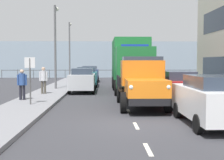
{
  "coord_description": "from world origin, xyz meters",
  "views": [
    {
      "loc": [
        1.11,
        10.3,
        2.19
      ],
      "look_at": [
        0.56,
        -8.93,
        1.0
      ],
      "focal_mm": 47.54,
      "sensor_mm": 36.0,
      "label": 1
    }
  ],
  "objects_px": {
    "lorry_cargo_green": "(131,63)",
    "pedestrian_couple_b": "(43,78)",
    "car_navy_oppositeside_2": "(90,74)",
    "truck_vintage_orange": "(142,83)",
    "street_sign": "(30,72)",
    "pedestrian_near_railing": "(22,82)",
    "car_silver_oppositeside_0": "(83,80)",
    "car_teal_oppositeside_1": "(87,76)",
    "car_red_kerbside_1": "(176,87)",
    "lamp_post_far": "(70,46)",
    "car_white_kerbside_near": "(211,99)",
    "lamp_post_promenade": "(56,39)"
  },
  "relations": [
    {
      "from": "pedestrian_couple_b",
      "to": "pedestrian_near_railing",
      "type": "bearing_deg",
      "value": 80.3
    },
    {
      "from": "pedestrian_near_railing",
      "to": "car_silver_oppositeside_0",
      "type": "bearing_deg",
      "value": -118.3
    },
    {
      "from": "truck_vintage_orange",
      "to": "lamp_post_far",
      "type": "distance_m",
      "value": 20.41
    },
    {
      "from": "street_sign",
      "to": "lamp_post_promenade",
      "type": "bearing_deg",
      "value": -89.04
    },
    {
      "from": "car_teal_oppositeside_1",
      "to": "car_navy_oppositeside_2",
      "type": "height_order",
      "value": "same"
    },
    {
      "from": "car_navy_oppositeside_2",
      "to": "lamp_post_far",
      "type": "xyz_separation_m",
      "value": [
        2.27,
        -0.87,
        3.08
      ]
    },
    {
      "from": "street_sign",
      "to": "pedestrian_near_railing",
      "type": "bearing_deg",
      "value": -63.48
    },
    {
      "from": "lorry_cargo_green",
      "to": "car_silver_oppositeside_0",
      "type": "bearing_deg",
      "value": 9.51
    },
    {
      "from": "car_silver_oppositeside_0",
      "to": "street_sign",
      "type": "bearing_deg",
      "value": 74.06
    },
    {
      "from": "lorry_cargo_green",
      "to": "car_white_kerbside_near",
      "type": "height_order",
      "value": "lorry_cargo_green"
    },
    {
      "from": "car_red_kerbside_1",
      "to": "car_silver_oppositeside_0",
      "type": "bearing_deg",
      "value": -49.97
    },
    {
      "from": "car_teal_oppositeside_1",
      "to": "pedestrian_couple_b",
      "type": "xyz_separation_m",
      "value": [
        2.34,
        7.32,
        0.26
      ]
    },
    {
      "from": "street_sign",
      "to": "lamp_post_far",
      "type": "bearing_deg",
      "value": -89.2
    },
    {
      "from": "lorry_cargo_green",
      "to": "pedestrian_couple_b",
      "type": "relative_size",
      "value": 4.81
    },
    {
      "from": "lorry_cargo_green",
      "to": "lamp_post_far",
      "type": "height_order",
      "value": "lamp_post_far"
    },
    {
      "from": "car_red_kerbside_1",
      "to": "pedestrian_couple_b",
      "type": "bearing_deg",
      "value": -27.58
    },
    {
      "from": "truck_vintage_orange",
      "to": "lamp_post_promenade",
      "type": "distance_m",
      "value": 10.79
    },
    {
      "from": "car_red_kerbside_1",
      "to": "lamp_post_far",
      "type": "xyz_separation_m",
      "value": [
        7.48,
        -18.26,
        3.08
      ]
    },
    {
      "from": "lorry_cargo_green",
      "to": "car_white_kerbside_near",
      "type": "distance_m",
      "value": 11.94
    },
    {
      "from": "car_teal_oppositeside_1",
      "to": "car_silver_oppositeside_0",
      "type": "bearing_deg",
      "value": 90.0
    },
    {
      "from": "lamp_post_promenade",
      "to": "lamp_post_far",
      "type": "xyz_separation_m",
      "value": [
        0.12,
        -10.53,
        0.07
      ]
    },
    {
      "from": "car_red_kerbside_1",
      "to": "car_navy_oppositeside_2",
      "type": "xyz_separation_m",
      "value": [
        5.21,
        -17.39,
        0.0
      ]
    },
    {
      "from": "car_teal_oppositeside_1",
      "to": "street_sign",
      "type": "distance_m",
      "value": 12.27
    },
    {
      "from": "street_sign",
      "to": "car_navy_oppositeside_2",
      "type": "bearing_deg",
      "value": -96.28
    },
    {
      "from": "car_teal_oppositeside_1",
      "to": "truck_vintage_orange",
      "type": "bearing_deg",
      "value": 104.89
    },
    {
      "from": "truck_vintage_orange",
      "to": "street_sign",
      "type": "height_order",
      "value": "truck_vintage_orange"
    },
    {
      "from": "lorry_cargo_green",
      "to": "car_teal_oppositeside_1",
      "type": "height_order",
      "value": "lorry_cargo_green"
    },
    {
      "from": "truck_vintage_orange",
      "to": "car_silver_oppositeside_0",
      "type": "bearing_deg",
      "value": -65.85
    },
    {
      "from": "car_red_kerbside_1",
      "to": "lamp_post_promenade",
      "type": "distance_m",
      "value": 11.1
    },
    {
      "from": "pedestrian_couple_b",
      "to": "truck_vintage_orange",
      "type": "bearing_deg",
      "value": 137.84
    },
    {
      "from": "car_navy_oppositeside_2",
      "to": "pedestrian_couple_b",
      "type": "bearing_deg",
      "value": 80.14
    },
    {
      "from": "car_white_kerbside_near",
      "to": "car_red_kerbside_1",
      "type": "relative_size",
      "value": 0.92
    },
    {
      "from": "car_navy_oppositeside_2",
      "to": "pedestrian_couple_b",
      "type": "distance_m",
      "value": 13.65
    },
    {
      "from": "truck_vintage_orange",
      "to": "street_sign",
      "type": "bearing_deg",
      "value": -3.71
    },
    {
      "from": "lorry_cargo_green",
      "to": "car_white_kerbside_near",
      "type": "relative_size",
      "value": 1.99
    },
    {
      "from": "car_red_kerbside_1",
      "to": "street_sign",
      "type": "bearing_deg",
      "value": 6.48
    },
    {
      "from": "car_red_kerbside_1",
      "to": "pedestrian_near_railing",
      "type": "relative_size",
      "value": 2.77
    },
    {
      "from": "car_navy_oppositeside_2",
      "to": "pedestrian_near_railing",
      "type": "bearing_deg",
      "value": 80.17
    },
    {
      "from": "truck_vintage_orange",
      "to": "car_red_kerbside_1",
      "type": "distance_m",
      "value": 2.25
    },
    {
      "from": "pedestrian_couple_b",
      "to": "car_red_kerbside_1",
      "type": "bearing_deg",
      "value": 152.42
    },
    {
      "from": "pedestrian_couple_b",
      "to": "car_white_kerbside_near",
      "type": "bearing_deg",
      "value": 130.26
    },
    {
      "from": "car_silver_oppositeside_0",
      "to": "street_sign",
      "type": "distance_m",
      "value": 7.35
    },
    {
      "from": "lorry_cargo_green",
      "to": "street_sign",
      "type": "distance_m",
      "value": 9.39
    },
    {
      "from": "car_silver_oppositeside_0",
      "to": "lamp_post_far",
      "type": "xyz_separation_m",
      "value": [
        2.27,
        -12.06,
        3.09
      ]
    },
    {
      "from": "pedestrian_couple_b",
      "to": "car_navy_oppositeside_2",
      "type": "bearing_deg",
      "value": -99.86
    },
    {
      "from": "car_silver_oppositeside_0",
      "to": "car_navy_oppositeside_2",
      "type": "bearing_deg",
      "value": -90.0
    },
    {
      "from": "lorry_cargo_green",
      "to": "pedestrian_couple_b",
      "type": "xyz_separation_m",
      "value": [
        5.83,
        2.84,
        -0.92
      ]
    },
    {
      "from": "lorry_cargo_green",
      "to": "pedestrian_couple_b",
      "type": "bearing_deg",
      "value": 26.01
    },
    {
      "from": "car_teal_oppositeside_1",
      "to": "lamp_post_promenade",
      "type": "bearing_deg",
      "value": 58.63
    },
    {
      "from": "car_white_kerbside_near",
      "to": "car_navy_oppositeside_2",
      "type": "bearing_deg",
      "value": -76.88
    }
  ]
}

